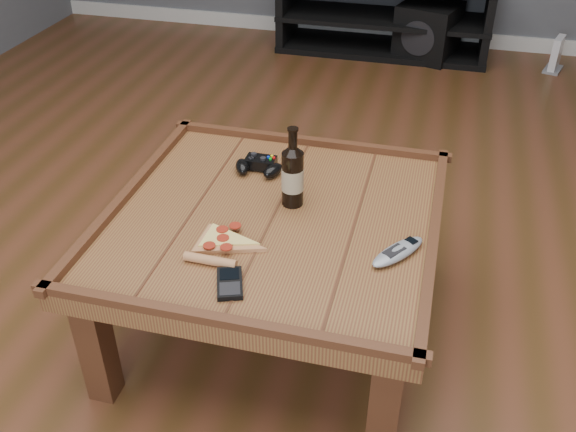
% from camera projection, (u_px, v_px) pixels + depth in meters
% --- Properties ---
extents(ground, '(6.00, 6.00, 0.00)m').
position_uv_depth(ground, '(275.00, 323.00, 2.23)').
color(ground, '#482D14').
rests_on(ground, ground).
extents(baseboard, '(5.00, 0.02, 0.10)m').
position_uv_depth(baseboard, '(386.00, 33.00, 4.58)').
color(baseboard, silver).
rests_on(baseboard, ground).
extents(coffee_table, '(1.03, 1.03, 0.48)m').
position_uv_depth(coffee_table, '(273.00, 232.00, 2.00)').
color(coffee_table, '#5C2D1A').
rests_on(coffee_table, ground).
extents(media_console, '(1.40, 0.45, 0.50)m').
position_uv_depth(media_console, '(384.00, 15.00, 4.28)').
color(media_console, black).
rests_on(media_console, ground).
extents(beer_bottle, '(0.07, 0.07, 0.26)m').
position_uv_depth(beer_bottle, '(293.00, 174.00, 1.97)').
color(beer_bottle, black).
rests_on(beer_bottle, coffee_table).
extents(game_controller, '(0.18, 0.12, 0.05)m').
position_uv_depth(game_controller, '(259.00, 166.00, 2.18)').
color(game_controller, black).
rests_on(game_controller, coffee_table).
extents(pizza_slice, '(0.17, 0.27, 0.03)m').
position_uv_depth(pizza_slice, '(221.00, 244.00, 1.84)').
color(pizza_slice, '#B0794C').
rests_on(pizza_slice, coffee_table).
extents(smartphone, '(0.11, 0.14, 0.02)m').
position_uv_depth(smartphone, '(230.00, 283.00, 1.70)').
color(smartphone, black).
rests_on(smartphone, coffee_table).
extents(remote_control, '(0.16, 0.20, 0.03)m').
position_uv_depth(remote_control, '(398.00, 252.00, 1.80)').
color(remote_control, gray).
rests_on(remote_control, coffee_table).
extents(subwoofer, '(0.44, 0.44, 0.36)m').
position_uv_depth(subwoofer, '(428.00, 31.00, 4.23)').
color(subwoofer, black).
rests_on(subwoofer, ground).
extents(game_console, '(0.14, 0.19, 0.22)m').
position_uv_depth(game_console, '(556.00, 56.00, 4.07)').
color(game_console, gray).
rests_on(game_console, ground).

